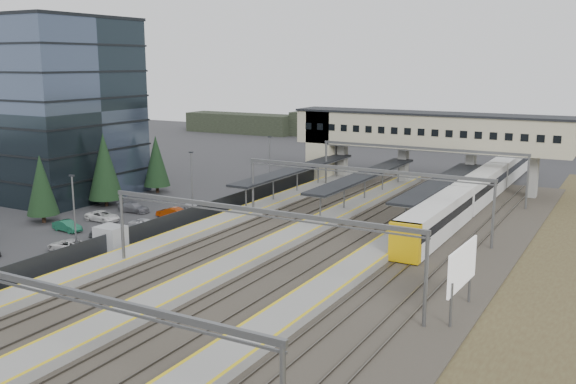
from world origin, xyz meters
The scene contains 14 objects.
ground centered at (0.00, 0.00, 0.00)m, with size 220.00×220.00×0.00m, color #2B2B2D.
office_building centered at (-36.00, 12.00, 12.19)m, with size 24.30×18.30×24.30m.
conifer_row centered at (-22.00, -3.86, 4.84)m, with size 4.42×49.82×9.50m.
car_park centered at (-13.35, -7.32, 0.60)m, with size 10.49×44.43×1.27m.
lampposts centered at (-8.00, 1.25, 4.34)m, with size 0.50×53.25×8.07m.
fence centered at (-6.50, 5.00, 1.00)m, with size 0.08×90.00×2.00m.
relay_cabin_far centered at (-7.01, -4.50, 1.23)m, with size 2.71×2.26×2.46m.
rail_corridor centered at (9.34, 5.00, 0.29)m, with size 34.00×90.00×0.92m.
canopies centered at (7.00, 27.00, 3.92)m, with size 23.10×30.00×3.28m.
footbridge centered at (7.70, 42.00, 7.93)m, with size 40.40×6.40×11.20m.
gantries centered at (12.00, 3.00, 6.00)m, with size 28.40×62.28×7.17m.
train centered at (20.00, 35.27, 2.10)m, with size 2.94×61.35×3.70m.
billboard centered at (27.61, -4.45, 3.69)m, with size 0.45×6.34×5.45m.
treeline_far centered at (23.81, 92.28, 2.95)m, with size 170.00×19.00×7.00m.
Camera 1 is at (38.23, -49.47, 18.42)m, focal length 40.00 mm.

